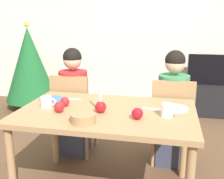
# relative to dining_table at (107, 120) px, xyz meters

# --- Properties ---
(back_wall) EXTENTS (6.40, 0.10, 2.60)m
(back_wall) POSITION_rel_dining_table_xyz_m (0.00, 2.60, 0.63)
(back_wall) COLOR beige
(back_wall) RESTS_ON ground
(dining_table) EXTENTS (1.40, 0.90, 0.75)m
(dining_table) POSITION_rel_dining_table_xyz_m (0.00, 0.00, 0.00)
(dining_table) COLOR #99754C
(dining_table) RESTS_ON ground
(chair_left) EXTENTS (0.40, 0.40, 0.90)m
(chair_left) POSITION_rel_dining_table_xyz_m (-0.51, 0.61, -0.15)
(chair_left) COLOR #99754C
(chair_left) RESTS_ON ground
(chair_right) EXTENTS (0.40, 0.40, 0.90)m
(chair_right) POSITION_rel_dining_table_xyz_m (0.52, 0.61, -0.15)
(chair_right) COLOR #99754C
(chair_right) RESTS_ON ground
(person_left_child) EXTENTS (0.30, 0.30, 1.17)m
(person_left_child) POSITION_rel_dining_table_xyz_m (-0.51, 0.64, -0.10)
(person_left_child) COLOR #33384C
(person_left_child) RESTS_ON ground
(person_right_child) EXTENTS (0.30, 0.30, 1.17)m
(person_right_child) POSITION_rel_dining_table_xyz_m (0.52, 0.64, -0.10)
(person_right_child) COLOR #33384C
(person_right_child) RESTS_ON ground
(tv_stand) EXTENTS (0.64, 0.40, 0.48)m
(tv_stand) POSITION_rel_dining_table_xyz_m (1.13, 2.30, -0.43)
(tv_stand) COLOR black
(tv_stand) RESTS_ON ground
(tv) EXTENTS (0.79, 0.05, 0.46)m
(tv) POSITION_rel_dining_table_xyz_m (1.13, 2.30, 0.04)
(tv) COLOR black
(tv) RESTS_ON tv_stand
(christmas_tree) EXTENTS (0.83, 0.83, 1.42)m
(christmas_tree) POSITION_rel_dining_table_xyz_m (-1.78, 2.03, 0.07)
(christmas_tree) COLOR brown
(christmas_tree) RESTS_ON ground
(candle_centerpiece) EXTENTS (0.09, 0.09, 0.29)m
(candle_centerpiece) POSITION_rel_dining_table_xyz_m (-0.03, -0.06, 0.15)
(candle_centerpiece) COLOR red
(candle_centerpiece) RESTS_ON dining_table
(plate_left) EXTENTS (0.22, 0.22, 0.01)m
(plate_left) POSITION_rel_dining_table_xyz_m (-0.55, 0.18, 0.09)
(plate_left) COLOR teal
(plate_left) RESTS_ON dining_table
(plate_right) EXTENTS (0.21, 0.21, 0.01)m
(plate_right) POSITION_rel_dining_table_xyz_m (0.53, 0.15, 0.09)
(plate_right) COLOR silver
(plate_right) RESTS_ON dining_table
(mug_left) EXTENTS (0.14, 0.09, 0.09)m
(mug_left) POSITION_rel_dining_table_xyz_m (-0.50, -0.03, 0.13)
(mug_left) COLOR silver
(mug_left) RESTS_ON dining_table
(mug_right) EXTENTS (0.14, 0.09, 0.10)m
(mug_right) POSITION_rel_dining_table_xyz_m (0.48, -0.05, 0.13)
(mug_right) COLOR white
(mug_right) RESTS_ON dining_table
(fork_left) EXTENTS (0.18, 0.03, 0.01)m
(fork_left) POSITION_rel_dining_table_xyz_m (-0.38, 0.23, 0.09)
(fork_left) COLOR silver
(fork_left) RESTS_ON dining_table
(fork_right) EXTENTS (0.18, 0.03, 0.01)m
(fork_right) POSITION_rel_dining_table_xyz_m (0.36, 0.10, 0.09)
(fork_right) COLOR silver
(fork_right) RESTS_ON dining_table
(bowl_walnuts) EXTENTS (0.18, 0.18, 0.06)m
(bowl_walnuts) POSITION_rel_dining_table_xyz_m (-0.10, -0.29, 0.11)
(bowl_walnuts) COLOR #99754C
(bowl_walnuts) RESTS_ON dining_table
(apple_near_candle) EXTENTS (0.08, 0.08, 0.08)m
(apple_near_candle) POSITION_rel_dining_table_xyz_m (-0.36, 0.03, 0.12)
(apple_near_candle) COLOR #B41B22
(apple_near_candle) RESTS_ON dining_table
(apple_by_left_plate) EXTENTS (0.08, 0.08, 0.08)m
(apple_by_left_plate) POSITION_rel_dining_table_xyz_m (-0.35, -0.12, 0.12)
(apple_by_left_plate) COLOR red
(apple_by_left_plate) RESTS_ON dining_table
(apple_by_right_mug) EXTENTS (0.08, 0.08, 0.08)m
(apple_by_right_mug) POSITION_rel_dining_table_xyz_m (0.26, -0.15, 0.13)
(apple_by_right_mug) COLOR #AD111D
(apple_by_right_mug) RESTS_ON dining_table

